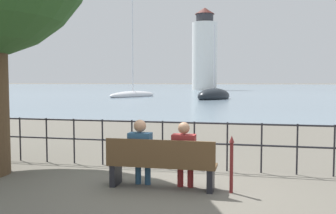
{
  "coord_description": "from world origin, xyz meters",
  "views": [
    {
      "loc": [
        1.55,
        -6.44,
        1.9
      ],
      "look_at": [
        0.0,
        0.5,
        1.43
      ],
      "focal_mm": 40.0,
      "sensor_mm": 36.0,
      "label": 1
    }
  ],
  "objects_px": {
    "closed_umbrella": "(232,161)",
    "seated_person_right": "(184,152)",
    "sailboat_0": "(133,95)",
    "harbor_lighthouse": "(204,52)",
    "sailboat_1": "(214,96)",
    "park_bench": "(161,164)",
    "seated_person_left": "(141,149)"
  },
  "relations": [
    {
      "from": "closed_umbrella",
      "to": "sailboat_1",
      "type": "bearing_deg",
      "value": 96.1
    },
    {
      "from": "seated_person_left",
      "to": "closed_umbrella",
      "type": "height_order",
      "value": "seated_person_left"
    },
    {
      "from": "harbor_lighthouse",
      "to": "seated_person_right",
      "type": "bearing_deg",
      "value": -83.16
    },
    {
      "from": "seated_person_left",
      "to": "closed_umbrella",
      "type": "bearing_deg",
      "value": -2.07
    },
    {
      "from": "sailboat_1",
      "to": "closed_umbrella",
      "type": "bearing_deg",
      "value": -60.05
    },
    {
      "from": "seated_person_left",
      "to": "seated_person_right",
      "type": "bearing_deg",
      "value": 0.09
    },
    {
      "from": "closed_umbrella",
      "to": "park_bench",
      "type": "bearing_deg",
      "value": -179.09
    },
    {
      "from": "seated_person_right",
      "to": "sailboat_1",
      "type": "distance_m",
      "value": 34.9
    },
    {
      "from": "sailboat_0",
      "to": "harbor_lighthouse",
      "type": "distance_m",
      "value": 44.46
    },
    {
      "from": "sailboat_1",
      "to": "sailboat_0",
      "type": "bearing_deg",
      "value": -176.96
    },
    {
      "from": "park_bench",
      "to": "closed_umbrella",
      "type": "distance_m",
      "value": 1.24
    },
    {
      "from": "park_bench",
      "to": "sailboat_1",
      "type": "distance_m",
      "value": 34.95
    },
    {
      "from": "closed_umbrella",
      "to": "sailboat_1",
      "type": "relative_size",
      "value": 0.11
    },
    {
      "from": "closed_umbrella",
      "to": "sailboat_1",
      "type": "distance_m",
      "value": 35.04
    },
    {
      "from": "park_bench",
      "to": "seated_person_right",
      "type": "distance_m",
      "value": 0.47
    },
    {
      "from": "seated_person_left",
      "to": "sailboat_1",
      "type": "xyz_separation_m",
      "value": [
        -2.08,
        34.78,
        -0.3
      ]
    },
    {
      "from": "seated_person_left",
      "to": "sailboat_0",
      "type": "relative_size",
      "value": 0.1
    },
    {
      "from": "closed_umbrella",
      "to": "harbor_lighthouse",
      "type": "height_order",
      "value": "harbor_lighthouse"
    },
    {
      "from": "seated_person_left",
      "to": "sailboat_1",
      "type": "height_order",
      "value": "sailboat_1"
    },
    {
      "from": "park_bench",
      "to": "harbor_lighthouse",
      "type": "relative_size",
      "value": 0.1
    },
    {
      "from": "closed_umbrella",
      "to": "harbor_lighthouse",
      "type": "bearing_deg",
      "value": 97.41
    },
    {
      "from": "sailboat_0",
      "to": "sailboat_1",
      "type": "xyz_separation_m",
      "value": [
        10.67,
        -4.06,
        0.06
      ]
    },
    {
      "from": "seated_person_right",
      "to": "sailboat_0",
      "type": "bearing_deg",
      "value": 109.24
    },
    {
      "from": "sailboat_1",
      "to": "harbor_lighthouse",
      "type": "xyz_separation_m",
      "value": [
        -6.99,
        47.5,
        8.62
      ]
    },
    {
      "from": "seated_person_left",
      "to": "sailboat_0",
      "type": "bearing_deg",
      "value": 108.17
    },
    {
      "from": "sailboat_0",
      "to": "sailboat_1",
      "type": "distance_m",
      "value": 11.41
    },
    {
      "from": "closed_umbrella",
      "to": "sailboat_0",
      "type": "relative_size",
      "value": 0.08
    },
    {
      "from": "seated_person_right",
      "to": "harbor_lighthouse",
      "type": "relative_size",
      "value": 0.06
    },
    {
      "from": "park_bench",
      "to": "seated_person_right",
      "type": "xyz_separation_m",
      "value": [
        0.4,
        0.08,
        0.22
      ]
    },
    {
      "from": "closed_umbrella",
      "to": "seated_person_right",
      "type": "bearing_deg",
      "value": 175.86
    },
    {
      "from": "park_bench",
      "to": "seated_person_right",
      "type": "relative_size",
      "value": 1.63
    },
    {
      "from": "seated_person_left",
      "to": "sailboat_0",
      "type": "xyz_separation_m",
      "value": [
        -12.75,
        38.83,
        -0.37
      ]
    }
  ]
}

